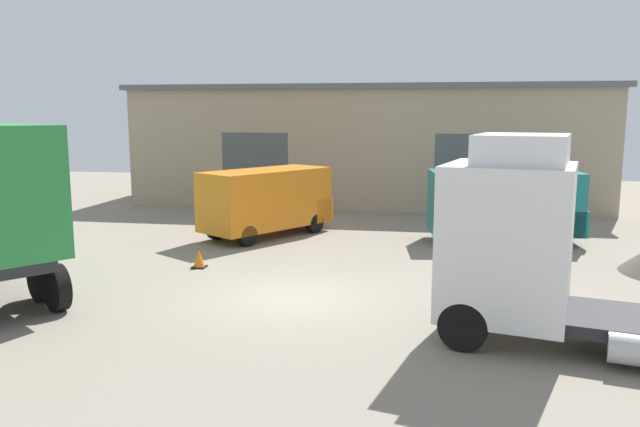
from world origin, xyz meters
name	(u,v)px	position (x,y,z in m)	size (l,w,h in m)	color
ground_plane	(296,298)	(0.00, 0.00, 0.00)	(60.00, 60.00, 0.00)	gray
warehouse_building	(368,144)	(0.00, 17.75, 2.93)	(23.10, 8.01, 5.84)	tan
tractor_unit_white	(530,245)	(5.12, -1.93, 1.93)	(6.52, 3.86, 4.10)	silver
delivery_van_teal	(508,204)	(5.88, 7.88, 1.37)	(5.35, 2.59, 2.51)	#197075
delivery_van_orange	(269,200)	(-2.65, 7.68, 1.34)	(4.43, 5.32, 2.46)	orange
oil_drum	(474,275)	(4.32, 1.32, 0.44)	(0.58, 0.58, 0.88)	#B22D23
traffic_cone	(199,259)	(-3.46, 2.54, 0.25)	(0.40, 0.40, 0.55)	black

